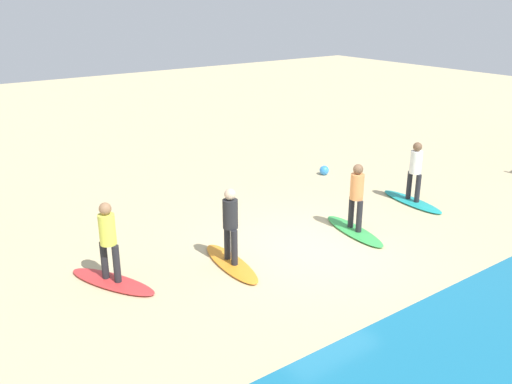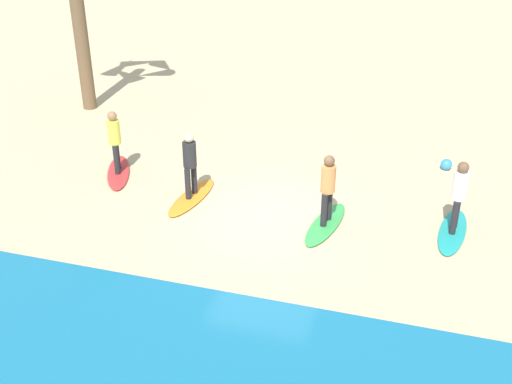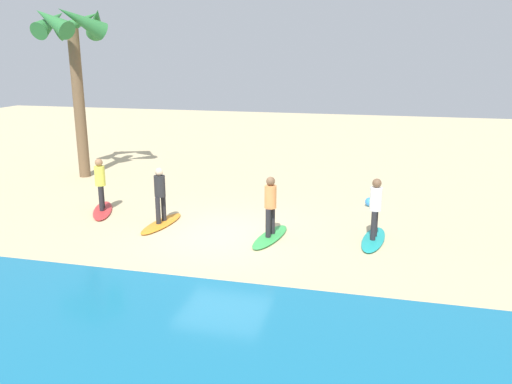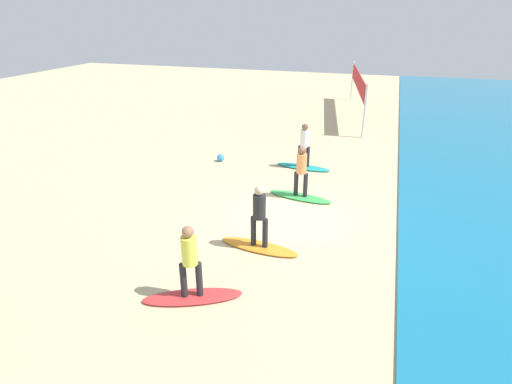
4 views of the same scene
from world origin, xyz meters
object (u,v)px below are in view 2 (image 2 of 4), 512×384
surfboard_green (326,224)px  surfer_orange (190,160)px  surfboard_orange (192,197)px  surfer_green (328,185)px  surfer_red (114,137)px  surfboard_teal (452,231)px  surfer_teal (459,192)px  surfboard_red (118,172)px  beach_ball (446,164)px

surfboard_green → surfer_orange: surfer_orange is taller
surfboard_orange → surfer_orange: (0.00, 0.00, 0.99)m
surfboard_green → surfer_green: size_ratio=1.28×
surfboard_orange → surfer_red: (2.36, -0.74, 0.99)m
surfboard_green → surfer_red: 5.90m
surfboard_teal → surfboard_green: size_ratio=1.00×
surfer_teal → surfer_green: 2.79m
surfboard_orange → surfer_orange: size_ratio=1.28×
surfer_teal → surfer_orange: 6.11m
surfboard_teal → surfboard_red: same height
surfer_orange → surfer_red: bearing=-17.5°
surfer_green → surfer_orange: size_ratio=1.00×
surfboard_green → surfer_orange: (3.36, -0.35, 0.99)m
surfer_teal → surfboard_green: bearing=9.7°
surfboard_red → surfer_red: bearing=-0.0°
surfboard_teal → surfer_green: surfer_green is taller
surfer_green → surfboard_orange: surfer_green is taller
surfboard_teal → surfer_red: (8.46, -0.62, 0.99)m
surfboard_green → surfboard_red: bearing=-91.4°
surfboard_orange → surfboard_red: size_ratio=1.00×
surfer_green → surfboard_red: (5.71, -1.09, -0.99)m
surfboard_teal → surfer_orange: surfer_orange is taller
surfboard_orange → surfer_red: surfer_red is taller
surfboard_orange → beach_ball: 6.81m
surfboard_teal → surfer_green: bearing=-74.1°
surfer_green → surfer_orange: bearing=-5.9°
surfboard_orange → surfboard_red: 2.47m
surfboard_red → beach_ball: 8.66m
surfer_teal → surfer_red: (8.46, -0.62, 0.00)m
surfer_green → surfer_red: 5.82m
surfboard_teal → surfboard_orange: same height
surfboard_green → surfer_orange: bearing=-86.6°
surfer_green → surfboard_green: bearing=26.6°
surfer_teal → surfboard_red: surfer_teal is taller
surfboard_orange → beach_ball: beach_ball is taller
surfboard_green → surfboard_orange: same height
surfboard_green → surfboard_orange: size_ratio=1.00×
surfboard_orange → surfer_red: 2.66m
surfboard_orange → surfboard_red: (2.36, -0.74, 0.00)m
surfboard_green → surfboard_orange: (3.36, -0.35, 0.00)m
surfboard_teal → surfer_teal: 0.99m
surfer_teal → surfer_red: same height
surfboard_teal → beach_ball: bearing=-169.9°
beach_ball → surfboard_red: bearing=18.1°
surfboard_green → beach_ball: size_ratio=7.01×
surfer_teal → surfboard_red: bearing=-4.2°
surfer_green → surfer_orange: (3.36, -0.35, 0.00)m
surfer_teal → beach_ball: size_ratio=5.47×
surfboard_green → beach_ball: (-2.52, -3.78, 0.10)m
surfer_teal → beach_ball: bearing=-86.1°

